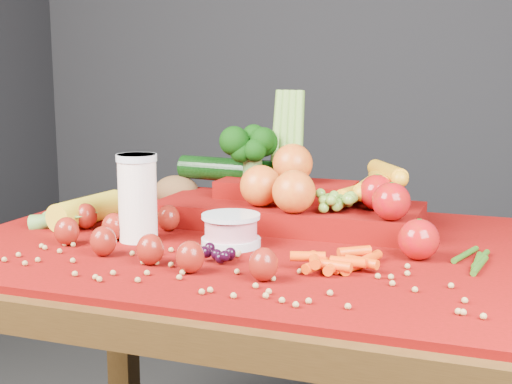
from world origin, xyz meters
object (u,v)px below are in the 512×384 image
(table, at_px, (252,297))
(produce_mound, at_px, (296,195))
(yogurt_bowl, at_px, (231,229))
(milk_glass, at_px, (138,195))

(table, xyz_separation_m, produce_mound, (0.04, 0.16, 0.17))
(yogurt_bowl, height_order, produce_mound, produce_mound)
(table, height_order, produce_mound, produce_mound)
(milk_glass, bearing_deg, table, 18.46)
(table, height_order, milk_glass, milk_glass)
(table, distance_m, produce_mound, 0.23)
(table, distance_m, milk_glass, 0.28)
(yogurt_bowl, bearing_deg, milk_glass, -172.77)
(yogurt_bowl, relative_size, produce_mound, 0.18)
(table, distance_m, yogurt_bowl, 0.15)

